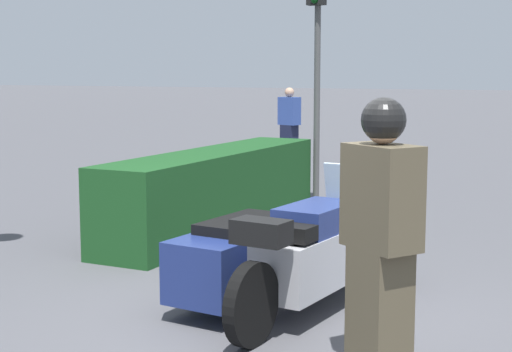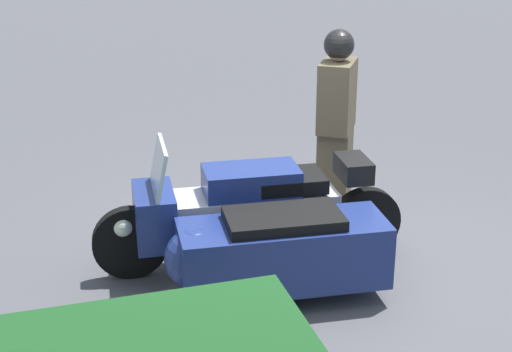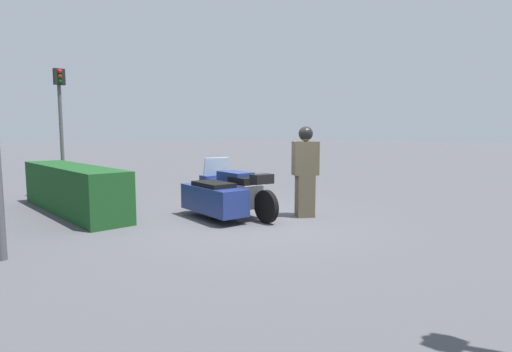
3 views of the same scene
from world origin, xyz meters
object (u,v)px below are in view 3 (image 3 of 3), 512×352
(police_motorcycle, at_px, (222,193))
(traffic_light_near, at_px, (61,114))
(hedge_bush_curbside, at_px, (73,189))
(officer_rider, at_px, (305,169))

(police_motorcycle, relative_size, traffic_light_near, 0.80)
(hedge_bush_curbside, bearing_deg, officer_rider, -138.23)
(traffic_light_near, bearing_deg, hedge_bush_curbside, -11.29)
(officer_rider, relative_size, hedge_bush_curbside, 0.43)
(traffic_light_near, bearing_deg, officer_rider, 26.98)
(police_motorcycle, height_order, hedge_bush_curbside, police_motorcycle)
(police_motorcycle, distance_m, hedge_bush_curbside, 3.24)
(police_motorcycle, height_order, officer_rider, officer_rider)
(police_motorcycle, xyz_separation_m, hedge_bush_curbside, (2.49, 2.08, 0.03))
(police_motorcycle, relative_size, officer_rider, 1.46)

